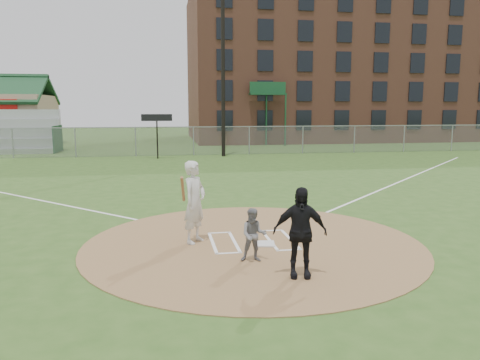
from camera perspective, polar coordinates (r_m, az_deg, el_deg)
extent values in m
plane|color=#31541D|center=(11.80, 1.61, -7.74)|extent=(140.00, 140.00, 0.00)
cylinder|color=#977147|center=(11.79, 1.61, -7.69)|extent=(8.40, 8.40, 0.02)
cube|color=silver|center=(11.65, 3.00, -7.77)|extent=(0.57, 0.57, 0.03)
cube|color=white|center=(23.24, 19.43, 0.03)|extent=(17.04, 17.04, 0.01)
imported|color=slate|center=(10.28, 1.68, -6.72)|extent=(0.64, 0.54, 1.18)
imported|color=black|center=(9.36, 7.31, -6.32)|extent=(1.13, 0.63, 1.82)
cube|color=white|center=(11.79, -3.35, -7.64)|extent=(0.08, 1.80, 0.01)
cube|color=white|center=(11.86, -0.68, -7.52)|extent=(0.08, 1.80, 0.01)
cube|color=white|center=(12.68, -2.52, -6.44)|extent=(0.62, 0.08, 0.01)
cube|color=white|center=(10.97, -1.37, -8.90)|extent=(0.62, 0.08, 0.01)
cube|color=white|center=(12.15, 6.14, -7.17)|extent=(0.08, 1.80, 0.01)
cube|color=white|center=(12.02, 3.59, -7.31)|extent=(0.08, 1.80, 0.01)
cube|color=white|center=(12.92, 3.87, -6.16)|extent=(0.62, 0.08, 0.01)
cube|color=white|center=(11.25, 5.99, -8.49)|extent=(0.62, 0.08, 0.01)
imported|color=silver|center=(11.65, -5.56, -2.69)|extent=(0.84, 0.89, 2.05)
cylinder|color=brown|center=(11.17, -6.98, -1.10)|extent=(0.14, 0.60, 0.70)
cube|color=slate|center=(33.25, -5.69, 4.74)|extent=(56.00, 0.03, 2.00)
cube|color=gray|center=(33.19, -5.71, 6.46)|extent=(56.00, 0.06, 0.06)
cube|color=gray|center=(33.25, -5.69, 4.74)|extent=(56.08, 0.08, 2.00)
cube|color=#194728|center=(38.18, -21.33, 4.71)|extent=(0.08, 3.20, 2.00)
cube|color=brown|center=(52.51, 11.14, 13.22)|extent=(30.00, 16.00, 15.00)
cube|color=black|center=(45.02, 14.70, 13.73)|extent=(26.60, 0.10, 12.20)
cube|color=#194728|center=(41.48, 3.40, 10.42)|extent=(3.20, 1.00, 0.15)
cube|color=#194728|center=(41.96, 3.22, 7.33)|extent=(0.12, 0.12, 4.50)
cube|color=#194728|center=(41.40, 5.55, 7.28)|extent=(0.12, 0.12, 4.50)
cube|color=#194728|center=(41.49, 3.40, 11.18)|extent=(3.20, 0.08, 1.00)
cylinder|color=black|center=(32.47, -2.08, 13.51)|extent=(0.26, 0.26, 12.00)
cylinder|color=black|center=(31.36, -10.05, 4.95)|extent=(0.10, 0.10, 2.60)
cube|color=black|center=(31.30, -10.12, 7.51)|extent=(2.00, 0.10, 0.45)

